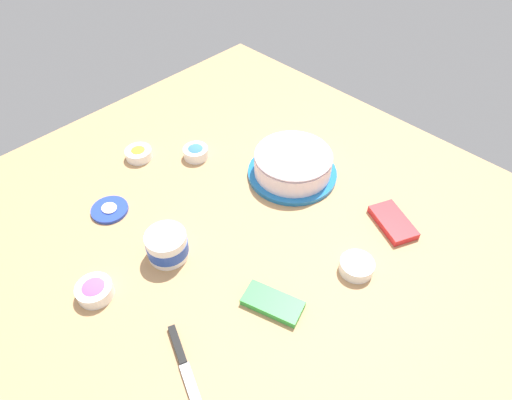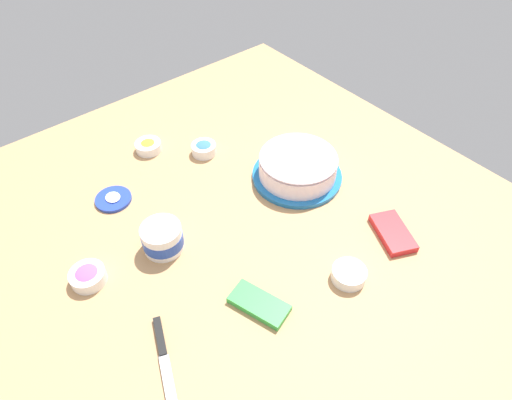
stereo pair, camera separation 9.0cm
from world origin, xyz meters
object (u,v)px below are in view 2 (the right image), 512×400
Objects in this scene: frosted_cake at (298,166)px; sprinkle_bowl_blue at (204,148)px; candy_box_upper at (393,233)px; sprinkle_bowl_rainbow at (88,276)px; candy_box_lower at (259,304)px; spreading_knife at (164,356)px; frosting_tub_lid at (113,199)px; sprinkle_bowl_yellow at (148,146)px; frosting_tub at (162,238)px; sprinkle_bowl_pink at (349,274)px.

frosted_cake is 3.45× the size of sprinkle_bowl_blue.
sprinkle_bowl_rainbow is at bearing 85.68° from candy_box_upper.
candy_box_lower is at bearing 157.60° from sprinkle_bowl_blue.
candy_box_lower is (-0.04, -0.24, 0.00)m from spreading_knife.
frosting_tub_lid reaches higher than spreading_knife.
candy_box_lower is at bearing 171.98° from sprinkle_bowl_yellow.
sprinkle_bowl_yellow is 0.18m from sprinkle_bowl_blue.
frosted_cake reaches higher than frosting_tub_lid.
frosting_tub is at bearing -174.70° from frosting_tub_lid.
frosting_tub_lid is (0.27, 0.48, -0.04)m from frosted_cake.
frosted_cake reaches higher than sprinkle_bowl_rainbow.
spreading_knife is at bearing 148.22° from frosting_tub.
frosting_tub is 0.49m from sprinkle_bowl_pink.
sprinkle_bowl_blue is at bearing -134.39° from sprinkle_bowl_yellow.
spreading_knife is at bearing 164.62° from frosting_tub_lid.
candy_box_upper is at bearing -162.47° from sprinkle_bowl_blue.
frosting_tub reaches higher than candy_box_lower.
frosting_tub_lid is 0.53m from spreading_knife.
sprinkle_bowl_rainbow is at bearing 7.35° from spreading_knife.
frosting_tub_lid is at bearing 5.30° from frosting_tub.
candy_box_upper is (-0.10, -0.67, 0.00)m from spreading_knife.
sprinkle_bowl_pink is at bearing 119.98° from candy_box_upper.
spreading_knife is (-0.26, 0.16, -0.03)m from frosting_tub.
frosting_tub is 1.36× the size of sprinkle_bowl_blue.
sprinkle_bowl_yellow is (0.65, -0.34, 0.01)m from spreading_knife.
sprinkle_bowl_pink is at bearing 179.64° from sprinkle_bowl_blue.
sprinkle_bowl_yellow is (0.41, 0.29, -0.03)m from frosted_cake.
candy_box_upper is at bearing -139.22° from frosting_tub_lid.
frosting_tub_lid is 1.32× the size of sprinkle_bowl_blue.
sprinkle_bowl_rainbow is (-0.22, 0.18, 0.01)m from frosting_tub_lid.
sprinkle_bowl_yellow is 0.59× the size of candy_box_lower.
frosted_cake is at bearing -151.16° from sprinkle_bowl_blue.
frosted_cake is 0.32m from sprinkle_bowl_blue.
candy_box_upper reaches higher than spreading_knife.
frosting_tub_lid is 0.24m from sprinkle_bowl_yellow.
sprinkle_bowl_blue is at bearing 42.35° from candy_box_upper.
sprinkle_bowl_pink is 0.20m from candy_box_upper.
sprinkle_bowl_yellow is at bearing 9.49° from sprinkle_bowl_pink.
sprinkle_bowl_pink is at bearing -127.81° from candy_box_lower.
frosting_tub_lid is 1.25× the size of sprinkle_bowl_yellow.
sprinkle_bowl_yellow is at bearing -55.59° from frosting_tub_lid.
sprinkle_bowl_rainbow is at bearing 22.95° from candy_box_lower.
candy_box_upper is at bearing -156.35° from sprinkle_bowl_yellow.
candy_box_upper is (-0.75, -0.33, -0.01)m from sprinkle_bowl_yellow.
candy_box_upper is at bearing -98.55° from spreading_knife.
spreading_knife is at bearing -172.65° from sprinkle_bowl_rainbow.
sprinkle_bowl_yellow is at bearing 48.47° from candy_box_upper.
frosting_tub reaches higher than sprinkle_bowl_rainbow.
sprinkle_bowl_yellow reaches higher than candy_box_upper.
frosting_tub is 1.25× the size of sprinkle_bowl_pink.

